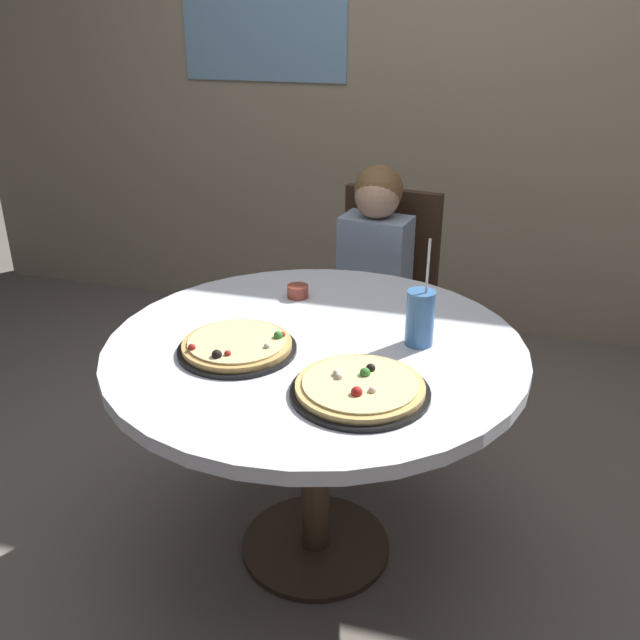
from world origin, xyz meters
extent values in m
plane|color=slate|center=(0.00, 0.00, 0.00)|extent=(8.00, 8.00, 0.00)
cube|color=tan|center=(0.00, 1.91, 1.45)|extent=(5.20, 0.12, 2.90)
cube|color=#8CBFE5|center=(-0.81, 1.85, 1.53)|extent=(0.86, 0.02, 0.57)
cylinder|color=silver|center=(0.00, 0.00, 0.73)|extent=(1.20, 1.20, 0.04)
cylinder|color=#4C3826|center=(0.00, 0.00, 0.36)|extent=(0.09, 0.09, 0.69)
cylinder|color=#4C3826|center=(0.00, 0.00, 0.01)|extent=(0.48, 0.48, 0.02)
cube|color=#382619|center=(0.00, 0.83, 0.43)|extent=(0.45, 0.45, 0.04)
cube|color=#382619|center=(0.03, 1.01, 0.69)|extent=(0.40, 0.10, 0.52)
cylinder|color=#382619|center=(-0.19, 0.69, 0.21)|extent=(0.04, 0.04, 0.41)
cylinder|color=#382619|center=(0.14, 0.64, 0.21)|extent=(0.04, 0.04, 0.41)
cylinder|color=#382619|center=(-0.14, 1.03, 0.21)|extent=(0.04, 0.04, 0.41)
cylinder|color=#382619|center=(0.19, 0.98, 0.21)|extent=(0.04, 0.04, 0.41)
cube|color=#3F4766|center=(-0.02, 0.68, 0.23)|extent=(0.28, 0.35, 0.45)
cube|color=#8C9EB7|center=(0.00, 0.81, 0.67)|extent=(0.28, 0.20, 0.44)
sphere|color=tan|center=(0.00, 0.81, 0.97)|extent=(0.17, 0.17, 0.17)
sphere|color=brown|center=(0.00, 0.83, 0.99)|extent=(0.18, 0.18, 0.18)
cylinder|color=black|center=(-0.19, -0.11, 0.76)|extent=(0.33, 0.33, 0.01)
cylinder|color=tan|center=(-0.19, -0.11, 0.77)|extent=(0.30, 0.30, 0.02)
cylinder|color=beige|center=(-0.19, -0.11, 0.78)|extent=(0.27, 0.27, 0.01)
sphere|color=#387F33|center=(-0.09, -0.06, 0.79)|extent=(0.03, 0.03, 0.03)
sphere|color=black|center=(-0.21, -0.21, 0.79)|extent=(0.03, 0.03, 0.03)
sphere|color=#B2231E|center=(-0.29, -0.19, 0.79)|extent=(0.02, 0.02, 0.02)
sphere|color=beige|center=(-0.10, -0.13, 0.79)|extent=(0.02, 0.02, 0.02)
sphere|color=#B2231E|center=(-0.18, -0.20, 0.79)|extent=(0.02, 0.02, 0.02)
sphere|color=#B2231E|center=(-0.08, -0.05, 0.79)|extent=(0.02, 0.02, 0.02)
cylinder|color=black|center=(0.19, -0.24, 0.76)|extent=(0.35, 0.35, 0.01)
cylinder|color=#D8B266|center=(0.19, -0.24, 0.77)|extent=(0.32, 0.32, 0.02)
cylinder|color=beige|center=(0.19, -0.24, 0.78)|extent=(0.29, 0.29, 0.01)
sphere|color=beige|center=(0.23, -0.28, 0.79)|extent=(0.02, 0.02, 0.02)
sphere|color=#387F33|center=(0.19, -0.20, 0.79)|extent=(0.03, 0.03, 0.03)
sphere|color=beige|center=(0.13, -0.23, 0.79)|extent=(0.02, 0.02, 0.02)
sphere|color=black|center=(0.20, -0.17, 0.79)|extent=(0.02, 0.02, 0.02)
sphere|color=#B2231E|center=(0.19, -0.30, 0.79)|extent=(0.03, 0.03, 0.03)
sphere|color=beige|center=(0.12, -0.22, 0.79)|extent=(0.02, 0.02, 0.02)
cylinder|color=#3F72B2|center=(0.28, 0.08, 0.83)|extent=(0.08, 0.08, 0.16)
cylinder|color=white|center=(0.29, 0.08, 0.95)|extent=(0.01, 0.04, 0.22)
cylinder|color=brown|center=(-0.15, 0.31, 0.77)|extent=(0.07, 0.07, 0.04)
camera|label=1|loc=(0.51, -1.71, 1.65)|focal=39.53mm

